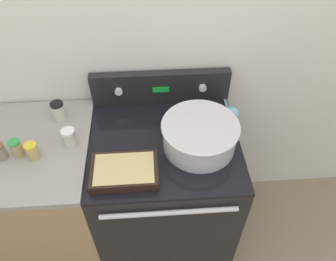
{
  "coord_description": "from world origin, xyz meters",
  "views": [
    {
      "loc": [
        -0.06,
        -0.76,
        2.11
      ],
      "look_at": [
        0.02,
        0.35,
        0.96
      ],
      "focal_mm": 35.0,
      "sensor_mm": 36.0,
      "label": 1
    }
  ],
  "objects_px": {
    "mixing_bowl": "(200,134)",
    "ladle": "(231,113)",
    "spice_jar_white_cap": "(69,138)",
    "spice_jar_black_cap": "(59,111)",
    "spice_jar_yellow_cap": "(32,151)",
    "spice_jar_brown_cap": "(0,151)",
    "casserole_dish": "(124,171)",
    "spice_jar_green_cap": "(16,148)"
  },
  "relations": [
    {
      "from": "spice_jar_white_cap",
      "to": "spice_jar_black_cap",
      "type": "xyz_separation_m",
      "value": [
        -0.08,
        0.19,
        0.0
      ]
    },
    {
      "from": "mixing_bowl",
      "to": "ladle",
      "type": "bearing_deg",
      "value": 42.41
    },
    {
      "from": "ladle",
      "to": "spice_jar_brown_cap",
      "type": "bearing_deg",
      "value": -169.98
    },
    {
      "from": "casserole_dish",
      "to": "spice_jar_green_cap",
      "type": "bearing_deg",
      "value": 164.01
    },
    {
      "from": "spice_jar_green_cap",
      "to": "spice_jar_yellow_cap",
      "type": "bearing_deg",
      "value": -13.89
    },
    {
      "from": "spice_jar_green_cap",
      "to": "spice_jar_brown_cap",
      "type": "relative_size",
      "value": 1.08
    },
    {
      "from": "casserole_dish",
      "to": "spice_jar_yellow_cap",
      "type": "relative_size",
      "value": 3.55
    },
    {
      "from": "mixing_bowl",
      "to": "spice_jar_white_cap",
      "type": "xyz_separation_m",
      "value": [
        -0.62,
        0.04,
        -0.02
      ]
    },
    {
      "from": "ladle",
      "to": "spice_jar_green_cap",
      "type": "bearing_deg",
      "value": -169.97
    },
    {
      "from": "spice_jar_black_cap",
      "to": "spice_jar_green_cap",
      "type": "xyz_separation_m",
      "value": [
        -0.16,
        -0.24,
        -0.01
      ]
    },
    {
      "from": "spice_jar_white_cap",
      "to": "spice_jar_brown_cap",
      "type": "relative_size",
      "value": 1.11
    },
    {
      "from": "spice_jar_white_cap",
      "to": "spice_jar_brown_cap",
      "type": "xyz_separation_m",
      "value": [
        -0.31,
        -0.06,
        -0.0
      ]
    },
    {
      "from": "spice_jar_green_cap",
      "to": "spice_jar_brown_cap",
      "type": "bearing_deg",
      "value": -170.13
    },
    {
      "from": "spice_jar_black_cap",
      "to": "spice_jar_white_cap",
      "type": "bearing_deg",
      "value": -66.97
    },
    {
      "from": "ladle",
      "to": "casserole_dish",
      "type": "bearing_deg",
      "value": -149.09
    },
    {
      "from": "ladle",
      "to": "spice_jar_yellow_cap",
      "type": "bearing_deg",
      "value": -168.17
    },
    {
      "from": "spice_jar_black_cap",
      "to": "spice_jar_yellow_cap",
      "type": "height_order",
      "value": "spice_jar_black_cap"
    },
    {
      "from": "ladle",
      "to": "mixing_bowl",
      "type": "bearing_deg",
      "value": -137.59
    },
    {
      "from": "spice_jar_yellow_cap",
      "to": "spice_jar_brown_cap",
      "type": "height_order",
      "value": "same"
    },
    {
      "from": "ladle",
      "to": "spice_jar_yellow_cap",
      "type": "distance_m",
      "value": 1.0
    },
    {
      "from": "ladle",
      "to": "spice_jar_yellow_cap",
      "type": "xyz_separation_m",
      "value": [
        -0.98,
        -0.2,
        0.02
      ]
    },
    {
      "from": "ladle",
      "to": "spice_jar_black_cap",
      "type": "relative_size",
      "value": 2.81
    },
    {
      "from": "casserole_dish",
      "to": "mixing_bowl",
      "type": "bearing_deg",
      "value": 23.29
    },
    {
      "from": "spice_jar_white_cap",
      "to": "spice_jar_brown_cap",
      "type": "distance_m",
      "value": 0.32
    },
    {
      "from": "casserole_dish",
      "to": "spice_jar_white_cap",
      "type": "relative_size",
      "value": 3.16
    },
    {
      "from": "spice_jar_yellow_cap",
      "to": "spice_jar_white_cap",
      "type": "bearing_deg",
      "value": 22.58
    },
    {
      "from": "mixing_bowl",
      "to": "casserole_dish",
      "type": "xyz_separation_m",
      "value": [
        -0.36,
        -0.15,
        -0.05
      ]
    },
    {
      "from": "casserole_dish",
      "to": "spice_jar_yellow_cap",
      "type": "distance_m",
      "value": 0.44
    },
    {
      "from": "spice_jar_white_cap",
      "to": "spice_jar_black_cap",
      "type": "height_order",
      "value": "spice_jar_black_cap"
    },
    {
      "from": "casserole_dish",
      "to": "spice_jar_black_cap",
      "type": "height_order",
      "value": "spice_jar_black_cap"
    },
    {
      "from": "mixing_bowl",
      "to": "ladle",
      "type": "relative_size",
      "value": 1.27
    },
    {
      "from": "casserole_dish",
      "to": "spice_jar_white_cap",
      "type": "xyz_separation_m",
      "value": [
        -0.26,
        0.19,
        0.03
      ]
    },
    {
      "from": "mixing_bowl",
      "to": "spice_jar_yellow_cap",
      "type": "xyz_separation_m",
      "value": [
        -0.78,
        -0.03,
        -0.02
      ]
    },
    {
      "from": "spice_jar_black_cap",
      "to": "spice_jar_green_cap",
      "type": "relative_size",
      "value": 1.11
    },
    {
      "from": "spice_jar_black_cap",
      "to": "spice_jar_brown_cap",
      "type": "distance_m",
      "value": 0.34
    },
    {
      "from": "casserole_dish",
      "to": "spice_jar_brown_cap",
      "type": "distance_m",
      "value": 0.59
    },
    {
      "from": "mixing_bowl",
      "to": "spice_jar_yellow_cap",
      "type": "bearing_deg",
      "value": -177.86
    },
    {
      "from": "spice_jar_black_cap",
      "to": "mixing_bowl",
      "type": "bearing_deg",
      "value": -18.11
    },
    {
      "from": "mixing_bowl",
      "to": "spice_jar_white_cap",
      "type": "bearing_deg",
      "value": 176.49
    },
    {
      "from": "spice_jar_white_cap",
      "to": "ladle",
      "type": "bearing_deg",
      "value": 9.56
    },
    {
      "from": "casserole_dish",
      "to": "spice_jar_white_cap",
      "type": "bearing_deg",
      "value": 143.88
    },
    {
      "from": "mixing_bowl",
      "to": "spice_jar_brown_cap",
      "type": "xyz_separation_m",
      "value": [
        -0.93,
        -0.02,
        -0.02
      ]
    }
  ]
}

